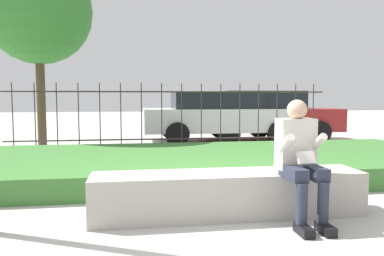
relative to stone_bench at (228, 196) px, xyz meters
name	(u,v)px	position (x,y,z in m)	size (l,w,h in m)	color
ground_plane	(214,216)	(-0.17, 0.00, -0.22)	(60.00, 60.00, 0.00)	#B2AFA8
stone_bench	(228,196)	(0.00, 0.00, 0.00)	(2.99, 0.57, 0.49)	#ADA89E
person_seated_reader	(300,155)	(0.68, -0.32, 0.49)	(0.42, 0.73, 1.28)	black
grass_berm	(185,164)	(-0.17, 2.40, -0.06)	(9.55, 3.39, 0.32)	#3D7533
iron_fence	(172,117)	(-0.17, 4.81, 0.63)	(7.55, 0.03, 1.63)	#332D28
car_parked_center	(221,115)	(1.47, 6.79, 0.56)	(4.59, 1.90, 1.47)	silver
car_parked_right	(265,115)	(2.85, 6.85, 0.57)	(4.29, 2.15, 1.49)	maroon
tree_behind_fence	(38,11)	(-3.36, 5.94, 3.21)	(2.63, 2.63, 4.75)	#4C3D28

